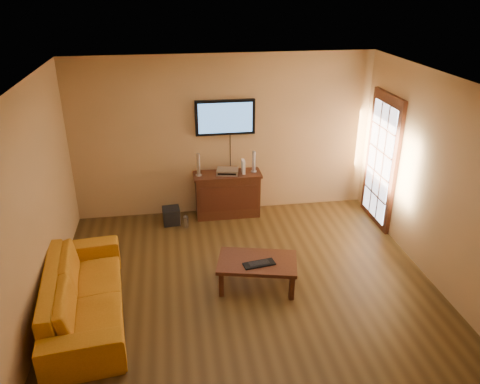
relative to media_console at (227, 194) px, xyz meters
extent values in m
plane|color=#3B2910|center=(-0.03, -2.27, -0.39)|extent=(5.00, 5.00, 0.00)
plane|color=tan|center=(-0.03, 0.23, 0.96)|extent=(5.00, 0.00, 5.00)
plane|color=tan|center=(-2.53, -2.27, 0.96)|extent=(0.00, 5.00, 5.00)
plane|color=tan|center=(2.47, -2.27, 0.96)|extent=(0.00, 5.00, 5.00)
plane|color=white|center=(-0.03, -2.27, 2.31)|extent=(5.00, 5.00, 0.00)
cube|color=#38180C|center=(2.43, -0.57, 0.66)|extent=(0.06, 1.02, 2.22)
cube|color=white|center=(2.40, -0.57, 0.66)|extent=(0.01, 0.79, 1.89)
cube|color=#38180C|center=(0.00, 0.01, -0.02)|extent=(1.07, 0.40, 0.73)
cube|color=black|center=(0.00, -0.20, 0.01)|extent=(0.99, 0.02, 0.44)
cube|color=#38180C|center=(0.00, 0.01, 0.36)|extent=(1.14, 0.43, 0.04)
cube|color=black|center=(0.00, 0.18, 1.30)|extent=(0.98, 0.07, 0.58)
cube|color=teal|center=(0.00, 0.14, 1.30)|extent=(0.88, 0.01, 0.49)
cube|color=#38180C|center=(0.12, -2.12, -0.02)|extent=(1.14, 0.84, 0.05)
cube|color=#38180C|center=(-0.38, -2.25, -0.21)|extent=(0.06, 0.06, 0.35)
cube|color=#38180C|center=(0.50, -2.46, -0.21)|extent=(0.06, 0.06, 0.35)
cube|color=#38180C|center=(-0.26, -1.77, -0.21)|extent=(0.06, 0.06, 0.35)
cube|color=#38180C|center=(0.61, -1.98, -0.21)|extent=(0.06, 0.06, 0.35)
imported|color=#BF7415|center=(-2.04, -2.38, 0.05)|extent=(0.88, 2.28, 0.87)
cylinder|color=silver|center=(-0.48, -0.01, 0.39)|extent=(0.11, 0.11, 0.02)
cylinder|color=silver|center=(-0.48, -0.01, 0.58)|extent=(0.06, 0.06, 0.37)
cylinder|color=silver|center=(0.45, 0.02, 0.39)|extent=(0.10, 0.10, 0.01)
cylinder|color=silver|center=(0.45, 0.02, 0.57)|extent=(0.06, 0.06, 0.35)
cube|color=silver|center=(0.00, 0.00, 0.42)|extent=(0.40, 0.32, 0.08)
cube|color=white|center=(0.27, -0.01, 0.50)|extent=(0.05, 0.17, 0.23)
cube|color=black|center=(-0.97, -0.17, -0.25)|extent=(0.30, 0.30, 0.28)
cylinder|color=white|center=(-0.74, -0.34, -0.29)|extent=(0.08, 0.08, 0.20)
sphere|color=white|center=(-0.74, -0.34, -0.18)|extent=(0.04, 0.04, 0.04)
cube|color=black|center=(0.12, -2.21, 0.02)|extent=(0.43, 0.22, 0.02)
cube|color=black|center=(0.12, -2.21, 0.03)|extent=(0.28, 0.15, 0.01)
camera|label=1|loc=(-0.90, -7.19, 3.37)|focal=35.00mm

